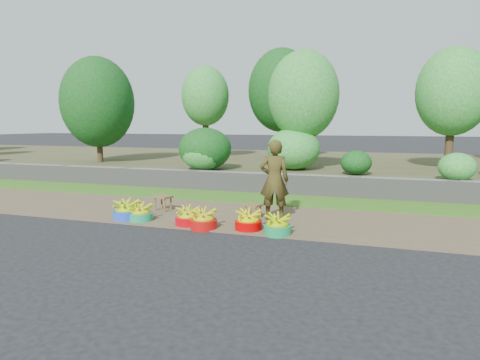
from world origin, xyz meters
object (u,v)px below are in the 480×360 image
(basin_f, at_px, (277,226))
(basin_b, at_px, (141,213))
(basin_c, at_px, (188,217))
(vendor_woman, at_px, (274,180))
(basin_e, at_px, (248,221))
(basin_d, at_px, (204,220))
(stool_left, at_px, (163,199))
(basin_a, at_px, (127,211))
(stool_right, at_px, (253,207))

(basin_f, bearing_deg, basin_b, 177.05)
(basin_c, distance_m, vendor_woman, 1.80)
(basin_b, relative_size, basin_c, 0.96)
(basin_b, bearing_deg, basin_c, -2.13)
(basin_c, xyz_separation_m, basin_e, (1.16, 0.03, 0.00))
(basin_d, distance_m, stool_left, 1.78)
(vendor_woman, bearing_deg, basin_a, 4.79)
(basin_a, height_order, vendor_woman, vendor_woman)
(basin_e, distance_m, stool_right, 0.87)
(basin_f, relative_size, stool_right, 1.26)
(stool_left, bearing_deg, vendor_woman, -1.25)
(basin_d, bearing_deg, basin_c, 160.91)
(basin_b, height_order, basin_e, basin_e)
(basin_b, height_order, basin_c, basin_c)
(basin_d, relative_size, vendor_woman, 0.31)
(basin_d, height_order, basin_e, basin_d)
(vendor_woman, bearing_deg, basin_b, 6.94)
(basin_f, height_order, stool_right, basin_f)
(basin_d, distance_m, basin_e, 0.81)
(basin_a, height_order, basin_e, basin_a)
(basin_b, xyz_separation_m, basin_d, (1.38, -0.16, 0.01))
(basin_b, bearing_deg, stool_right, 22.78)
(basin_c, bearing_deg, stool_left, 137.20)
(basin_a, bearing_deg, stool_left, 71.86)
(basin_f, distance_m, vendor_woman, 1.23)
(basin_c, distance_m, stool_left, 1.41)
(stool_left, height_order, stool_right, stool_left)
(basin_c, xyz_separation_m, basin_f, (1.71, -0.10, -0.00))
(vendor_woman, bearing_deg, basin_f, 93.55)
(basin_e, bearing_deg, vendor_woman, 73.31)
(stool_left, relative_size, vendor_woman, 0.27)
(basin_e, bearing_deg, stool_right, 100.54)
(basin_d, height_order, vendor_woman, vendor_woman)
(basin_b, relative_size, basin_f, 0.97)
(basin_d, bearing_deg, basin_f, 1.03)
(basin_f, relative_size, stool_left, 1.10)
(stool_right, bearing_deg, stool_left, 177.95)
(basin_e, relative_size, stool_left, 1.13)
(basin_f, bearing_deg, basin_a, 177.32)
(basin_c, distance_m, stool_right, 1.34)
(stool_left, bearing_deg, stool_right, -2.05)
(stool_right, distance_m, vendor_woman, 0.70)
(basin_c, bearing_deg, vendor_woman, 32.43)
(basin_a, relative_size, stool_right, 1.41)
(basin_a, bearing_deg, stool_right, 19.89)
(basin_d, bearing_deg, stool_left, 142.26)
(basin_c, height_order, vendor_woman, vendor_woman)
(basin_b, relative_size, basin_d, 0.93)
(stool_right, xyz_separation_m, vendor_woman, (0.42, 0.02, 0.56))
(basin_a, distance_m, basin_c, 1.34)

